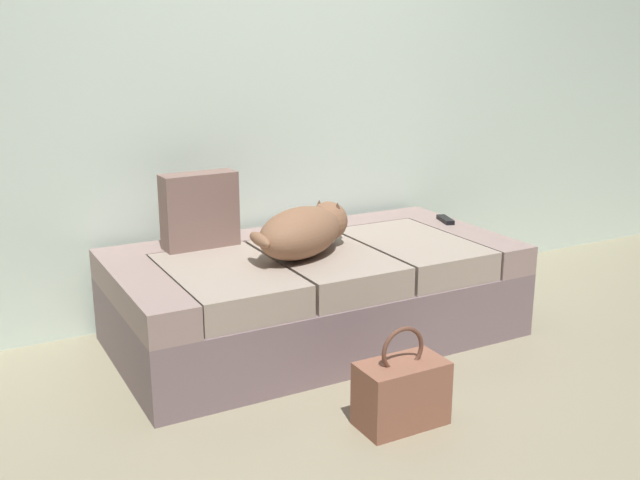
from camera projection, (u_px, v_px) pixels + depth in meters
ground_plane at (449, 435)px, 2.61m from camera, size 10.00×10.00×0.00m
back_wall at (258, 27)px, 3.58m from camera, size 6.40×0.10×2.80m
couch at (315, 293)px, 3.41m from camera, size 1.81×0.94×0.43m
dog_tan at (305, 231)px, 3.22m from camera, size 0.60×0.46×0.22m
tv_remote at (445, 220)px, 3.82m from camera, size 0.09×0.16×0.02m
throw_pillow at (200, 210)px, 3.33m from camera, size 0.34×0.13×0.34m
handbag at (401, 392)px, 2.65m from camera, size 0.32×0.18×0.38m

